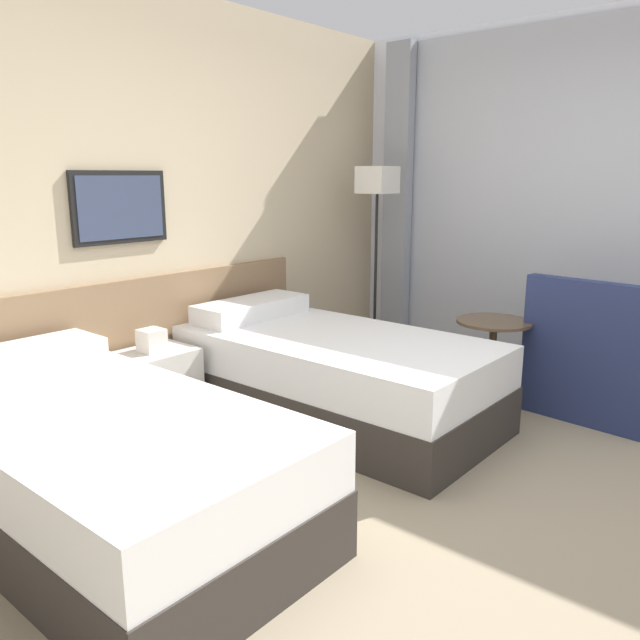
{
  "coord_description": "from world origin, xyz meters",
  "views": [
    {
      "loc": [
        -2.53,
        -1.18,
        1.55
      ],
      "look_at": [
        0.23,
        1.16,
        0.71
      ],
      "focal_mm": 35.0,
      "sensor_mm": 36.0,
      "label": 1
    }
  ],
  "objects_px": {
    "nightstand": "(155,387)",
    "side_table": "(493,346)",
    "floor_lamp": "(377,196)",
    "bed_near_window": "(334,375)",
    "bed_near_door": "(101,464)",
    "armchair": "(600,369)"
  },
  "relations": [
    {
      "from": "bed_near_window",
      "to": "side_table",
      "type": "distance_m",
      "value": 1.1
    },
    {
      "from": "bed_near_door",
      "to": "bed_near_window",
      "type": "xyz_separation_m",
      "value": [
        1.66,
        0.0,
        0.0
      ]
    },
    {
      "from": "floor_lamp",
      "to": "nightstand",
      "type": "bearing_deg",
      "value": 174.85
    },
    {
      "from": "bed_near_door",
      "to": "side_table",
      "type": "relative_size",
      "value": 3.37
    },
    {
      "from": "bed_near_door",
      "to": "nightstand",
      "type": "bearing_deg",
      "value": 43.0
    },
    {
      "from": "nightstand",
      "to": "floor_lamp",
      "type": "xyz_separation_m",
      "value": [
        2.1,
        -0.19,
        1.13
      ]
    },
    {
      "from": "bed_near_door",
      "to": "armchair",
      "type": "xyz_separation_m",
      "value": [
        2.88,
        -1.28,
        0.01
      ]
    },
    {
      "from": "bed_near_door",
      "to": "floor_lamp",
      "type": "relative_size",
      "value": 1.25
    },
    {
      "from": "bed_near_window",
      "to": "side_table",
      "type": "relative_size",
      "value": 3.37
    },
    {
      "from": "nightstand",
      "to": "floor_lamp",
      "type": "height_order",
      "value": "floor_lamp"
    },
    {
      "from": "floor_lamp",
      "to": "side_table",
      "type": "height_order",
      "value": "floor_lamp"
    },
    {
      "from": "bed_near_door",
      "to": "side_table",
      "type": "bearing_deg",
      "value": -15.09
    },
    {
      "from": "side_table",
      "to": "armchair",
      "type": "relative_size",
      "value": 0.65
    },
    {
      "from": "floor_lamp",
      "to": "armchair",
      "type": "xyz_separation_m",
      "value": [
        -0.05,
        -1.86,
        -1.09
      ]
    },
    {
      "from": "bed_near_window",
      "to": "armchair",
      "type": "bearing_deg",
      "value": -46.37
    },
    {
      "from": "nightstand",
      "to": "side_table",
      "type": "bearing_deg",
      "value": -40.74
    },
    {
      "from": "side_table",
      "to": "armchair",
      "type": "xyz_separation_m",
      "value": [
        0.36,
        -0.6,
        -0.13
      ]
    },
    {
      "from": "bed_near_window",
      "to": "floor_lamp",
      "type": "relative_size",
      "value": 1.25
    },
    {
      "from": "bed_near_window",
      "to": "armchair",
      "type": "height_order",
      "value": "armchair"
    },
    {
      "from": "nightstand",
      "to": "bed_near_door",
      "type": "bearing_deg",
      "value": -137.0
    },
    {
      "from": "floor_lamp",
      "to": "armchair",
      "type": "height_order",
      "value": "floor_lamp"
    },
    {
      "from": "bed_near_window",
      "to": "armchair",
      "type": "distance_m",
      "value": 1.77
    }
  ]
}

